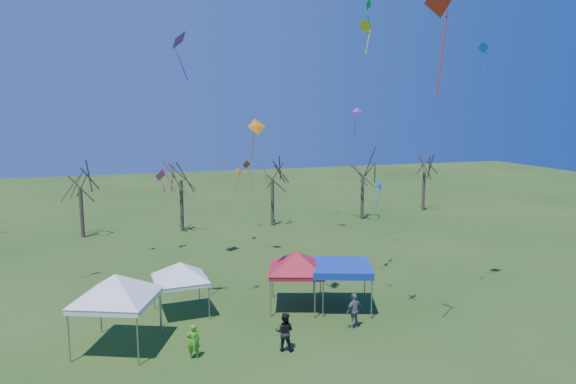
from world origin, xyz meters
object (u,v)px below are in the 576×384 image
object	(u,v)px
tent_white_mid	(180,266)
tent_red	(297,255)
person_grey	(354,310)
tree_5	(425,158)
tree_4	(363,159)
tent_white_west	(115,279)
tree_1	(79,170)
tree_2	(180,162)
person_green	(193,341)
tree_3	(272,162)
tent_blue	(342,268)
person_dark	(285,332)

from	to	relation	value
tent_white_mid	tent_red	bearing A→B (deg)	-8.51
tent_white_mid	person_grey	distance (m)	9.34
person_grey	tree_5	bearing A→B (deg)	-149.09
tree_4	tent_white_west	world-z (taller)	tree_4
tree_1	tree_5	distance (m)	34.52
tree_4	tent_white_mid	world-z (taller)	tree_4
tree_5	person_grey	size ratio (longest dim) A/B	4.15
tree_5	person_grey	distance (m)	33.03
tree_4	tent_white_mid	size ratio (longest dim) A/B	2.09
tree_2	tree_4	distance (m)	17.73
tree_1	person_green	size ratio (longest dim) A/B	4.84
tent_white_west	tent_white_mid	distance (m)	4.46
tree_5	tent_red	bearing A→B (deg)	-135.08
tree_3	tree_2	bearing A→B (deg)	177.73
tree_2	person_green	size ratio (longest dim) A/B	5.25
tent_white_west	tent_blue	bearing A→B (deg)	6.29
tree_5	tent_red	xyz separation A→B (m)	(-22.18, -22.12, -2.77)
tent_red	person_green	world-z (taller)	tent_red
tree_4	tent_white_mid	xyz separation A→B (m)	(-20.01, -19.13, -3.37)
tent_white_west	person_dark	size ratio (longest dim) A/B	2.41
tent_white_west	tree_4	bearing A→B (deg)	43.78
person_grey	person_dark	xyz separation A→B (m)	(-4.06, -1.27, -0.01)
tent_white_west	tree_5	bearing A→B (deg)	37.58
tree_1	person_green	world-z (taller)	tree_1
tree_1	person_dark	world-z (taller)	tree_1
person_grey	tent_white_mid	bearing A→B (deg)	-49.25
tree_4	person_dark	world-z (taller)	tree_4
tree_4	tent_white_west	size ratio (longest dim) A/B	1.85
tree_3	tent_red	xyz separation A→B (m)	(-4.49, -20.10, -3.12)
tent_red	tree_5	bearing A→B (deg)	44.92
tree_1	person_grey	size ratio (longest dim) A/B	4.19
tent_white_west	person_dark	world-z (taller)	tent_white_west
tree_2	tree_3	distance (m)	8.41
tent_blue	person_dark	bearing A→B (deg)	-139.31
tent_blue	person_dark	distance (m)	6.07
tree_2	tent_red	world-z (taller)	tree_2
tree_1	tent_white_west	distance (m)	23.19
tree_2	tree_4	world-z (taller)	tree_2
tree_3	tree_4	distance (m)	9.32
tent_blue	tent_white_mid	bearing A→B (deg)	167.97
tent_white_west	tent_white_mid	world-z (taller)	tent_white_west
tree_4	tent_red	size ratio (longest dim) A/B	2.00
person_dark	tree_3	bearing A→B (deg)	-78.30
tree_4	person_grey	bearing A→B (deg)	-116.96
tree_1	tree_3	size ratio (longest dim) A/B	0.95
tree_4	tree_5	size ratio (longest dim) A/B	1.06
tent_blue	person_grey	distance (m)	2.96
person_green	tree_4	bearing A→B (deg)	-126.31
tent_red	tree_3	bearing A→B (deg)	77.40
tree_4	person_dark	size ratio (longest dim) A/B	4.45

